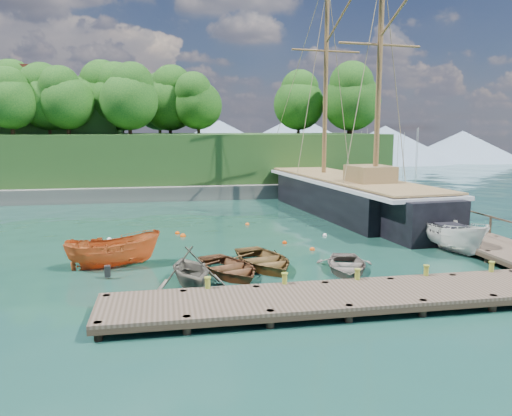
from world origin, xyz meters
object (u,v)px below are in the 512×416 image
at_px(rowboat_1, 191,287).
at_px(schooner, 346,198).
at_px(rowboat_2, 263,267).
at_px(motorboat_orange, 114,267).
at_px(rowboat_0, 229,275).
at_px(cabin_boat_white, 450,251).
at_px(rowboat_3, 346,271).

xyz_separation_m(rowboat_1, schooner, (12.95, 15.96, 1.22)).
distance_m(rowboat_1, rowboat_2, 4.31).
xyz_separation_m(rowboat_1, motorboat_orange, (-3.44, 3.77, 0.00)).
bearing_deg(rowboat_1, motorboat_orange, 121.99).
height_order(rowboat_1, motorboat_orange, rowboat_1).
bearing_deg(rowboat_0, rowboat_1, -162.16).
height_order(rowboat_2, cabin_boat_white, cabin_boat_white).
distance_m(rowboat_3, schooner, 16.03).
xyz_separation_m(rowboat_0, schooner, (11.13, 14.54, 1.22)).
relative_size(rowboat_0, cabin_boat_white, 0.83).
bearing_deg(rowboat_1, rowboat_3, -2.51).
height_order(rowboat_0, rowboat_2, rowboat_2).
bearing_deg(rowboat_2, cabin_boat_white, -6.24).
bearing_deg(rowboat_2, rowboat_3, -33.12).
height_order(rowboat_2, schooner, schooner).
bearing_deg(motorboat_orange, rowboat_1, -149.57).
bearing_deg(rowboat_2, rowboat_0, -166.04).
relative_size(rowboat_0, rowboat_2, 0.94).
bearing_deg(rowboat_1, schooner, 40.53).
distance_m(rowboat_0, schooner, 18.35).
bearing_deg(rowboat_1, cabin_boat_white, 3.92).
bearing_deg(motorboat_orange, cabin_boat_white, -102.39).
bearing_deg(rowboat_2, schooner, 42.39).
relative_size(rowboat_1, motorboat_orange, 0.77).
relative_size(rowboat_2, rowboat_3, 1.19).
height_order(rowboat_3, cabin_boat_white, cabin_boat_white).
distance_m(rowboat_2, schooner, 16.55).
height_order(rowboat_0, rowboat_3, rowboat_0).
distance_m(cabin_boat_white, schooner, 12.45).
relative_size(rowboat_1, cabin_boat_white, 0.67).
relative_size(motorboat_orange, cabin_boat_white, 0.87).
distance_m(rowboat_1, schooner, 20.59).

